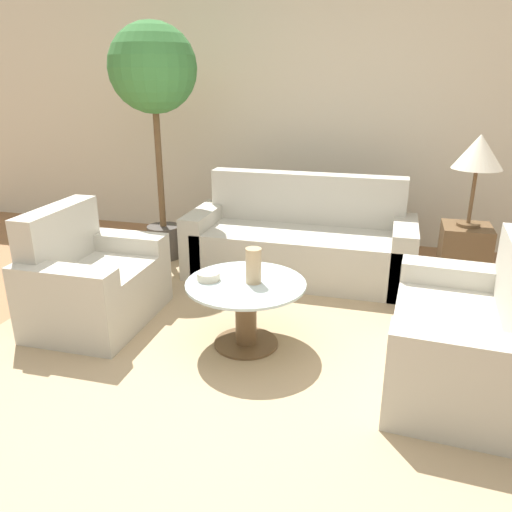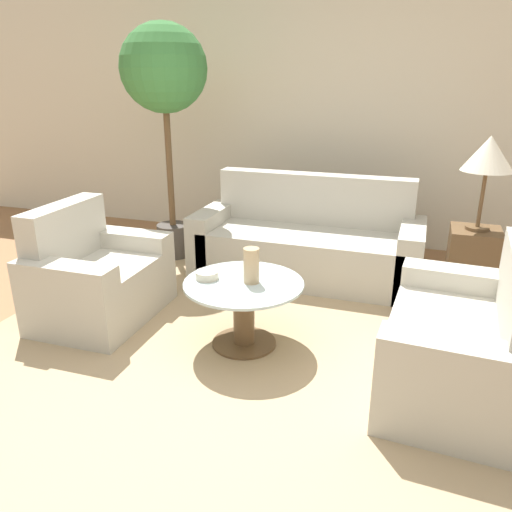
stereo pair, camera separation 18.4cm
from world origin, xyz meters
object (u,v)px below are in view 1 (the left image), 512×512
armchair (90,284)px  potted_plant (154,81)px  loveseat (472,341)px  vase (253,266)px  bowl (208,276)px  sofa_main (301,243)px  coffee_table (246,305)px  table_lamp (479,154)px

armchair → potted_plant: 1.95m
loveseat → vase: (-1.33, 0.10, 0.29)m
bowl → sofa_main: bearing=75.8°
coffee_table → loveseat: bearing=-3.8°
loveseat → potted_plant: (-2.65, 1.53, 1.38)m
coffee_table → armchair: bearing=177.2°
armchair → potted_plant: (-0.07, 1.38, 1.38)m
sofa_main → coffee_table: (-0.11, -1.38, 0.01)m
loveseat → vase: bearing=-91.1°
sofa_main → bowl: bearing=-104.2°
armchair → coffee_table: 1.20m
loveseat → vase: size_ratio=5.37×
armchair → table_lamp: bearing=-66.1°
sofa_main → table_lamp: table_lamp is taller
potted_plant → bowl: bearing=-54.9°
table_lamp → vase: table_lamp is taller
coffee_table → table_lamp: (1.47, 1.28, 0.86)m
armchair → vase: (1.25, -0.04, 0.29)m
sofa_main → bowl: (-0.35, -1.40, 0.20)m
table_lamp → vase: bearing=-138.3°
armchair → coffee_table: size_ratio=1.25×
coffee_table → bowl: bowl is taller
sofa_main → loveseat: 1.95m
potted_plant → loveseat: bearing=-30.0°
loveseat → vase: loveseat is taller
loveseat → table_lamp: (0.09, 1.37, 0.87)m
table_lamp → potted_plant: size_ratio=0.33×
armchair → coffee_table: (1.20, -0.06, 0.01)m
vase → armchair: bearing=178.0°
sofa_main → armchair: bearing=-134.7°
sofa_main → coffee_table: 1.39m
table_lamp → potted_plant: 2.79m
potted_plant → vase: potted_plant is taller
sofa_main → table_lamp: size_ratio=2.77×
armchair → loveseat: 2.59m
coffee_table → table_lamp: size_ratio=1.10×
vase → table_lamp: bearing=41.7°
sofa_main → bowl: 1.46m
vase → bowl: (-0.29, -0.04, -0.09)m
loveseat → coffee_table: loveseat is taller
vase → bowl: 0.31m
sofa_main → coffee_table: size_ratio=2.52×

